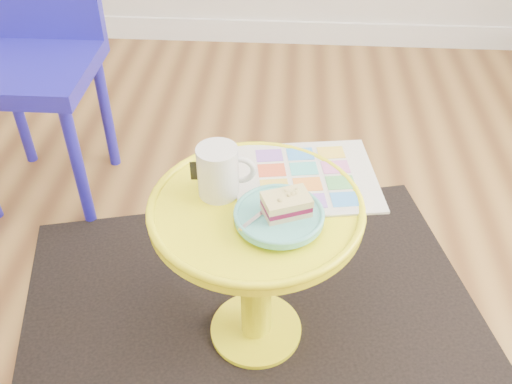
# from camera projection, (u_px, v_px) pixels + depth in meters

# --- Properties ---
(floor) EXTENTS (4.00, 4.00, 0.00)m
(floor) POSITION_uv_depth(u_px,v_px,m) (74.00, 355.00, 1.54)
(floor) COLOR brown
(floor) RESTS_ON ground
(rug) EXTENTS (1.52, 1.38, 0.01)m
(rug) POSITION_uv_depth(u_px,v_px,m) (256.00, 331.00, 1.60)
(rug) COLOR black
(rug) RESTS_ON ground
(side_table) EXTENTS (0.50, 0.50, 0.47)m
(side_table) POSITION_uv_depth(u_px,v_px,m) (256.00, 247.00, 1.39)
(side_table) COLOR yellow
(side_table) RESTS_ON ground
(chair) EXTENTS (0.42, 0.42, 0.94)m
(chair) POSITION_uv_depth(u_px,v_px,m) (31.00, 42.00, 1.81)
(chair) COLOR #1E19A4
(chair) RESTS_ON ground
(newspaper) EXTENTS (0.38, 0.34, 0.01)m
(newspaper) POSITION_uv_depth(u_px,v_px,m) (306.00, 177.00, 1.38)
(newspaper) COLOR silver
(newspaper) RESTS_ON side_table
(mug) EXTENTS (0.14, 0.10, 0.12)m
(mug) POSITION_uv_depth(u_px,v_px,m) (219.00, 170.00, 1.30)
(mug) COLOR silver
(mug) RESTS_ON side_table
(plate) EXTENTS (0.20, 0.20, 0.02)m
(plate) POSITION_uv_depth(u_px,v_px,m) (279.00, 216.00, 1.24)
(plate) COLOR #56B6AB
(plate) RESTS_ON newspaper
(cake_slice) EXTENTS (0.12, 0.10, 0.04)m
(cake_slice) POSITION_uv_depth(u_px,v_px,m) (286.00, 204.00, 1.23)
(cake_slice) COLOR #D3BC8C
(cake_slice) RESTS_ON plate
(fork) EXTENTS (0.10, 0.12, 0.00)m
(fork) POSITION_uv_depth(u_px,v_px,m) (264.00, 211.00, 1.24)
(fork) COLOR silver
(fork) RESTS_ON plate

